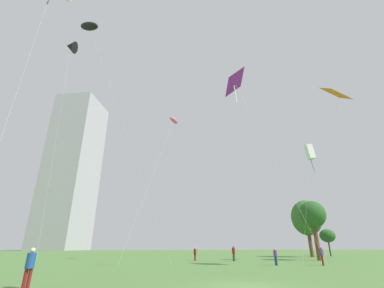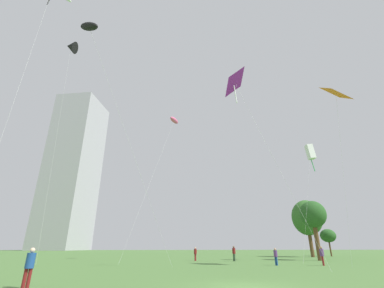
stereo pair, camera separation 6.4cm
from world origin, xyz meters
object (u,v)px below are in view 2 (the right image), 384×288
person_standing_4 (276,255)px  park_tree_1 (307,218)px  person_standing_2 (322,254)px  kite_flying_2 (235,83)px  kite_flying_4 (71,47)px  kite_flying_1 (89,27)px  kite_flying_0 (174,120)px  person_standing_5 (30,265)px  kite_flying_6 (336,93)px  park_tree_0 (313,215)px  park_tree_2 (328,236)px  kite_flying_3 (310,152)px  distant_highrise_0 (73,170)px  person_standing_0 (195,253)px  person_standing_3 (234,252)px

person_standing_4 → park_tree_1: park_tree_1 is taller
person_standing_2 → person_standing_4: bearing=-63.0°
kite_flying_2 → kite_flying_4: 25.92m
person_standing_2 → kite_flying_1: bearing=-32.1°
kite_flying_4 → kite_flying_0: bearing=19.1°
person_standing_5 → kite_flying_6: 30.23m
park_tree_0 → park_tree_2: 19.10m
person_standing_4 → kite_flying_3: (9.25, 6.05, 13.53)m
kite_flying_3 → park_tree_0: size_ratio=1.98×
park_tree_0 → person_standing_5: bearing=-139.9°
person_standing_4 → person_standing_2: bearing=52.3°
person_standing_4 → park_tree_1: 25.82m
park_tree_0 → distant_highrise_0: bearing=123.9°
park_tree_2 → person_standing_0: bearing=-152.4°
person_standing_5 → park_tree_0: 35.43m
person_standing_5 → kite_flying_0: bearing=-129.8°
kite_flying_3 → park_tree_0: 8.95m
park_tree_1 → distant_highrise_0: distant_highrise_0 is taller
person_standing_2 → park_tree_0: 11.71m
park_tree_2 → kite_flying_0: bearing=-154.7°
park_tree_0 → park_tree_1: park_tree_1 is taller
person_standing_2 → person_standing_5: person_standing_2 is taller
park_tree_0 → distant_highrise_0: (-73.30, 109.26, 35.65)m
person_standing_2 → park_tree_1: park_tree_1 is taller
distant_highrise_0 → park_tree_1: bearing=-39.0°
kite_flying_6 → park_tree_2: (14.04, 29.11, -13.46)m
person_standing_4 → person_standing_5: 22.18m
person_standing_0 → kite_flying_1: kite_flying_1 is taller
person_standing_5 → kite_flying_4: bearing=-87.9°
distant_highrise_0 → person_standing_4: bearing=-49.4°
kite_flying_2 → park_tree_0: (14.17, 14.23, -11.47)m
kite_flying_1 → distant_highrise_0: (-45.52, 127.91, 22.40)m
person_standing_3 → kite_flying_4: size_ratio=0.06×
person_standing_0 → kite_flying_4: bearing=-38.4°
kite_flying_0 → person_standing_4: bearing=-41.7°
person_standing_3 → kite_flying_4: 36.74m
distant_highrise_0 → kite_flying_4: bearing=-59.4°
kite_flying_2 → kite_flying_4: (-21.21, 9.54, 11.44)m
person_standing_3 → kite_flying_0: (-8.24, 0.84, 19.23)m
kite_flying_0 → kite_flying_1: 20.83m
person_standing_0 → kite_flying_4: size_ratio=0.06×
kite_flying_4 → kite_flying_6: bearing=-15.6°
kite_flying_6 → park_tree_0: (2.91, 13.75, -11.27)m
kite_flying_2 → park_tree_0: 23.12m
kite_flying_3 → kite_flying_4: kite_flying_4 is taller
person_standing_4 → kite_flying_6: 18.28m
person_standing_2 → distant_highrise_0: (-68.26, 118.62, 40.55)m
kite_flying_3 → park_tree_0: bearing=83.1°
person_standing_5 → distant_highrise_0: (-46.44, 131.84, 40.57)m
kite_flying_1 → kite_flying_2: bearing=18.0°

